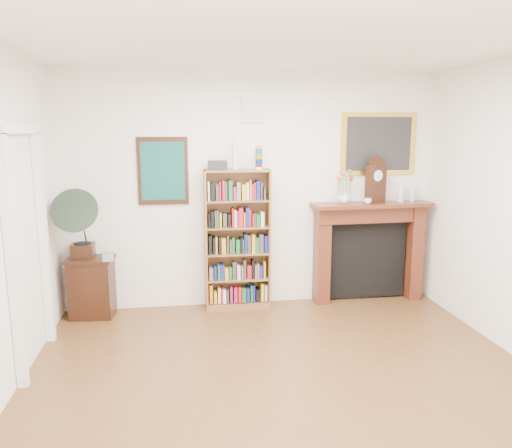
# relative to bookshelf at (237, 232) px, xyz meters

# --- Properties ---
(room) EXTENTS (4.51, 5.01, 2.81)m
(room) POSITION_rel_bookshelf_xyz_m (0.20, -2.34, 0.47)
(room) COLOR brown
(room) RESTS_ON ground
(door_casing) EXTENTS (0.08, 1.02, 2.17)m
(door_casing) POSITION_rel_bookshelf_xyz_m (-2.00, -1.14, 0.33)
(door_casing) COLOR white
(door_casing) RESTS_ON left_wall
(teal_poster) EXTENTS (0.58, 0.04, 0.78)m
(teal_poster) POSITION_rel_bookshelf_xyz_m (-0.85, 0.14, 0.72)
(teal_poster) COLOR black
(teal_poster) RESTS_ON back_wall
(small_picture) EXTENTS (0.26, 0.04, 0.30)m
(small_picture) POSITION_rel_bookshelf_xyz_m (0.20, 0.14, 1.42)
(small_picture) COLOR white
(small_picture) RESTS_ON back_wall
(gilt_painting) EXTENTS (0.95, 0.04, 0.75)m
(gilt_painting) POSITION_rel_bookshelf_xyz_m (1.75, 0.14, 1.02)
(gilt_painting) COLOR gold
(gilt_painting) RESTS_ON back_wall
(bookshelf) EXTENTS (0.77, 0.28, 1.92)m
(bookshelf) POSITION_rel_bookshelf_xyz_m (0.00, 0.00, 0.00)
(bookshelf) COLOR brown
(bookshelf) RESTS_ON floor
(side_cabinet) EXTENTS (0.54, 0.42, 0.70)m
(side_cabinet) POSITION_rel_bookshelf_xyz_m (-1.69, -0.05, -0.58)
(side_cabinet) COLOR black
(side_cabinet) RESTS_ON floor
(fireplace) EXTENTS (1.49, 0.40, 1.25)m
(fireplace) POSITION_rel_bookshelf_xyz_m (1.65, 0.05, -0.19)
(fireplace) COLOR #471C10
(fireplace) RESTS_ON floor
(gramophone) EXTENTS (0.51, 0.63, 0.81)m
(gramophone) POSITION_rel_bookshelf_xyz_m (-1.77, -0.12, 0.22)
(gramophone) COLOR black
(gramophone) RESTS_ON side_cabinet
(cd_stack) EXTENTS (0.14, 0.14, 0.08)m
(cd_stack) POSITION_rel_bookshelf_xyz_m (-1.47, -0.19, -0.20)
(cd_stack) COLOR #A9AAB5
(cd_stack) RESTS_ON side_cabinet
(mantel_clock) EXTENTS (0.26, 0.20, 0.53)m
(mantel_clock) POSITION_rel_bookshelf_xyz_m (1.69, 0.02, 0.57)
(mantel_clock) COLOR black
(mantel_clock) RESTS_ON fireplace
(flower_vase) EXTENTS (0.18, 0.18, 0.15)m
(flower_vase) POSITION_rel_bookshelf_xyz_m (1.30, 0.01, 0.39)
(flower_vase) COLOR silver
(flower_vase) RESTS_ON fireplace
(teacup) EXTENTS (0.10, 0.10, 0.07)m
(teacup) POSITION_rel_bookshelf_xyz_m (1.56, -0.09, 0.35)
(teacup) COLOR silver
(teacup) RESTS_ON fireplace
(bottle_left) EXTENTS (0.07, 0.07, 0.24)m
(bottle_left) POSITION_rel_bookshelf_xyz_m (2.02, 0.01, 0.43)
(bottle_left) COLOR silver
(bottle_left) RESTS_ON fireplace
(bottle_right) EXTENTS (0.06, 0.06, 0.20)m
(bottle_right) POSITION_rel_bookshelf_xyz_m (2.19, 0.03, 0.41)
(bottle_right) COLOR silver
(bottle_right) RESTS_ON fireplace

